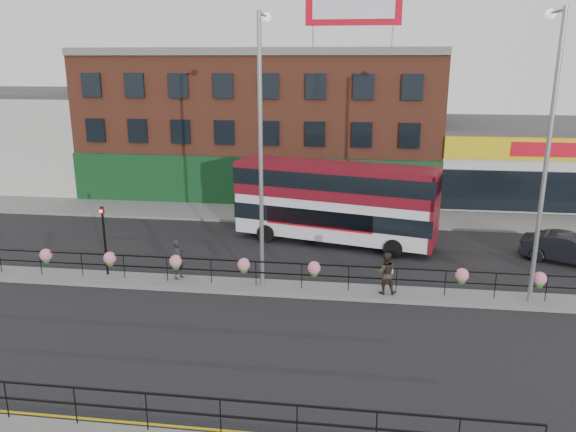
# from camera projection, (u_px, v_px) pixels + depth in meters

# --- Properties ---
(ground) EXTENTS (120.00, 120.00, 0.00)m
(ground) POSITION_uv_depth(u_px,v_px,m) (279.00, 290.00, 24.36)
(ground) COLOR black
(ground) RESTS_ON ground
(north_pavement) EXTENTS (60.00, 4.00, 0.15)m
(north_pavement) POSITION_uv_depth(u_px,v_px,m) (307.00, 215.00, 35.79)
(north_pavement) COLOR slate
(north_pavement) RESTS_ON ground
(median) EXTENTS (60.00, 1.60, 0.15)m
(median) POSITION_uv_depth(u_px,v_px,m) (279.00, 288.00, 24.34)
(median) COLOR slate
(median) RESTS_ON ground
(yellow_line_inner) EXTENTS (60.00, 0.10, 0.01)m
(yellow_line_inner) POSITION_uv_depth(u_px,v_px,m) (225.00, 431.00, 15.10)
(yellow_line_inner) COLOR gold
(yellow_line_inner) RESTS_ON ground
(brick_building) EXTENTS (25.00, 12.21, 10.30)m
(brick_building) POSITION_uv_depth(u_px,v_px,m) (266.00, 121.00, 42.54)
(brick_building) COLOR brown
(brick_building) RESTS_ON ground
(supermarket) EXTENTS (15.00, 12.25, 5.30)m
(supermarket) POSITION_uv_depth(u_px,v_px,m) (538.00, 160.00, 40.58)
(supermarket) COLOR silver
(supermarket) RESTS_ON ground
(warehouse_west) EXTENTS (15.50, 12.00, 7.30)m
(warehouse_west) POSITION_uv_depth(u_px,v_px,m) (21.00, 136.00, 45.59)
(warehouse_west) COLOR #B2B2AD
(warehouse_west) RESTS_ON ground
(billboard) EXTENTS (6.00, 0.29, 4.40)m
(billboard) POSITION_uv_depth(u_px,v_px,m) (354.00, 0.00, 34.79)
(billboard) COLOR red
(billboard) RESTS_ON brick_building
(median_railing) EXTENTS (30.04, 0.56, 1.23)m
(median_railing) POSITION_uv_depth(u_px,v_px,m) (279.00, 267.00, 24.08)
(median_railing) COLOR black
(median_railing) RESTS_ON median
(south_railing) EXTENTS (20.04, 0.05, 1.12)m
(south_railing) POSITION_uv_depth(u_px,v_px,m) (146.00, 403.00, 14.72)
(south_railing) COLOR black
(south_railing) RESTS_ON south_pavement
(double_decker_bus) EXTENTS (11.05, 5.06, 4.35)m
(double_decker_bus) POSITION_uv_depth(u_px,v_px,m) (335.00, 195.00, 29.88)
(double_decker_bus) COLOR silver
(double_decker_bus) RESTS_ON ground
(car) EXTENTS (4.76, 5.50, 1.44)m
(car) POSITION_uv_depth(u_px,v_px,m) (569.00, 249.00, 27.41)
(car) COLOR black
(car) RESTS_ON ground
(pedestrian_a) EXTENTS (0.95, 0.88, 1.81)m
(pedestrian_a) POSITION_uv_depth(u_px,v_px,m) (178.00, 259.00, 25.03)
(pedestrian_a) COLOR black
(pedestrian_a) RESTS_ON median
(pedestrian_b) EXTENTS (0.96, 0.79, 1.81)m
(pedestrian_b) POSITION_uv_depth(u_px,v_px,m) (386.00, 273.00, 23.41)
(pedestrian_b) COLOR #2F261C
(pedestrian_b) RESTS_ON median
(lamp_column_west) EXTENTS (0.41, 2.00, 11.37)m
(lamp_column_west) POSITION_uv_depth(u_px,v_px,m) (262.00, 129.00, 23.04)
(lamp_column_west) COLOR gray
(lamp_column_west) RESTS_ON median
(lamp_column_east) EXTENTS (0.41, 1.99, 11.37)m
(lamp_column_east) POSITION_uv_depth(u_px,v_px,m) (547.00, 135.00, 21.32)
(lamp_column_east) COLOR gray
(lamp_column_east) RESTS_ON median
(traffic_light_median) EXTENTS (0.15, 0.28, 3.65)m
(traffic_light_median) POSITION_uv_depth(u_px,v_px,m) (103.00, 226.00, 25.10)
(traffic_light_median) COLOR black
(traffic_light_median) RESTS_ON median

